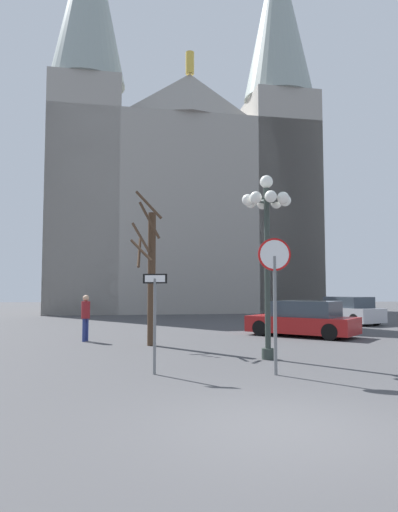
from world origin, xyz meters
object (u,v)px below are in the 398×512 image
at_px(street_lamp, 267,226).
at_px(pedestrian_walking, 86,313).
at_px(parked_car_near_red, 303,320).
at_px(bare_tree, 150,272).
at_px(cathedral, 184,175).
at_px(one_way_arrow_sign, 155,312).
at_px(stop_sign, 275,279).
at_px(parked_car_far_silver, 347,311).

distance_m(street_lamp, pedestrian_walking, 7.94).
bearing_deg(parked_car_near_red, bare_tree, -156.71).
xyz_separation_m(street_lamp, parked_car_near_red, (2.76, 5.87, -3.04)).
distance_m(cathedral, one_way_arrow_sign, 30.08).
height_order(stop_sign, parked_car_near_red, stop_sign).
xyz_separation_m(cathedral, parked_car_far_silver, (8.63, -14.02, -11.08)).
bearing_deg(one_way_arrow_sign, street_lamp, 33.38).
height_order(stop_sign, parked_car_far_silver, stop_sign).
bearing_deg(pedestrian_walking, cathedral, 78.60).
relative_size(parked_car_near_red, parked_car_far_silver, 1.03).
xyz_separation_m(one_way_arrow_sign, street_lamp, (3.09, 2.03, 2.30)).
xyz_separation_m(street_lamp, pedestrian_walking, (-5.86, 4.63, -2.68)).
xyz_separation_m(street_lamp, bare_tree, (-3.41, 3.21, -1.18)).
distance_m(bare_tree, parked_car_near_red, 6.98).
relative_size(street_lamp, parked_car_far_silver, 1.17).
height_order(stop_sign, street_lamp, street_lamp).
bearing_deg(one_way_arrow_sign, parked_car_near_red, 53.50).
height_order(street_lamp, parked_car_near_red, street_lamp).
bearing_deg(parked_car_far_silver, pedestrian_walking, -149.90).
distance_m(one_way_arrow_sign, parked_car_far_silver, 17.48).
height_order(bare_tree, parked_car_far_silver, bare_tree).
relative_size(stop_sign, street_lamp, 0.60).
relative_size(cathedral, one_way_arrow_sign, 14.97).
relative_size(stop_sign, bare_tree, 0.59).
bearing_deg(parked_car_near_red, stop_sign, -110.74).
distance_m(one_way_arrow_sign, parked_car_near_red, 9.86).
bearing_deg(stop_sign, one_way_arrow_sign, 174.73).
relative_size(parked_car_far_silver, pedestrian_walking, 2.59).
distance_m(parked_car_near_red, pedestrian_walking, 8.72).
distance_m(one_way_arrow_sign, street_lamp, 4.36).
bearing_deg(bare_tree, street_lamp, -43.26).
distance_m(stop_sign, pedestrian_walking, 8.93).
xyz_separation_m(one_way_arrow_sign, bare_tree, (-0.32, 5.25, 1.13)).
height_order(cathedral, street_lamp, cathedral).
height_order(street_lamp, parked_car_far_silver, street_lamp).
relative_size(street_lamp, pedestrian_walking, 3.03).
xyz_separation_m(bare_tree, parked_car_near_red, (6.17, 2.66, -1.87)).
relative_size(one_way_arrow_sign, parked_car_near_red, 0.51).
bearing_deg(street_lamp, parked_car_near_red, 64.81).
bearing_deg(cathedral, parked_car_near_red, -78.08).
bearing_deg(parked_car_near_red, street_lamp, -115.19).
distance_m(cathedral, stop_sign, 30.05).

